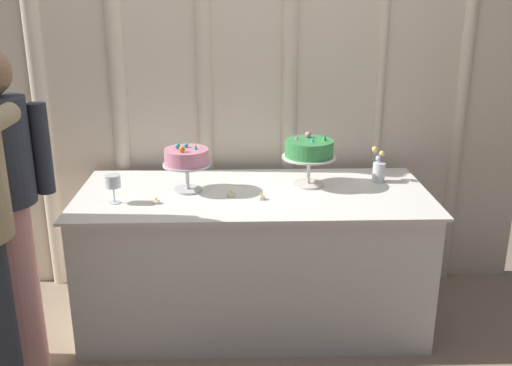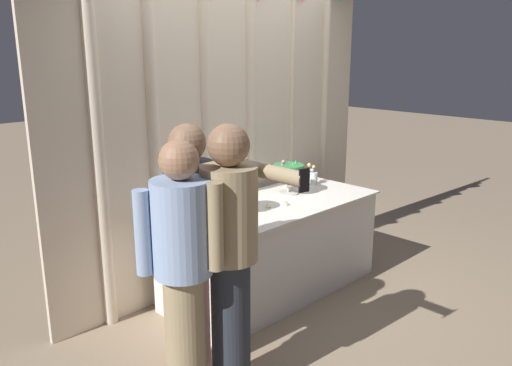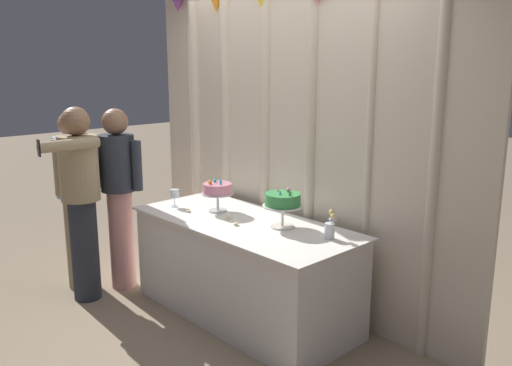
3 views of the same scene
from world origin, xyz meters
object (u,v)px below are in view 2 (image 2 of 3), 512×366
(tealight_near_left, at_px, (268,207))
(tealight_far_left, at_px, (241,221))
(guest_man_pink_jacket, at_px, (183,270))
(cake_display_nearleft, at_px, (238,190))
(tealight_near_right, at_px, (286,204))
(cake_display_nearright, at_px, (289,171))
(guest_girl_blue_dress, at_px, (231,252))
(flower_vase, at_px, (313,176))
(wine_glass, at_px, (217,213))
(guest_man_dark_suit, at_px, (190,239))
(cake_table, at_px, (272,248))

(tealight_near_left, bearing_deg, tealight_far_left, -165.38)
(guest_man_pink_jacket, bearing_deg, cake_display_nearleft, 34.19)
(cake_display_nearleft, bearing_deg, tealight_near_right, -20.49)
(cake_display_nearright, xyz_separation_m, guest_girl_blue_dress, (-1.45, -0.87, -0.06))
(guest_man_pink_jacket, bearing_deg, flower_vase, 21.75)
(guest_girl_blue_dress, bearing_deg, tealight_near_left, 34.71)
(wine_glass, xyz_separation_m, guest_girl_blue_dress, (-0.43, -0.63, 0.02))
(wine_glass, xyz_separation_m, tealight_near_left, (0.59, 0.08, -0.10))
(tealight_near_right, xyz_separation_m, guest_girl_blue_dress, (-1.18, -0.65, 0.12))
(guest_man_dark_suit, relative_size, guest_man_pink_jacket, 1.02)
(cake_table, xyz_separation_m, guest_girl_blue_dress, (-1.14, -0.77, 0.52))
(cake_table, xyz_separation_m, tealight_near_left, (-0.12, -0.06, 0.40))
(guest_man_pink_jacket, bearing_deg, cake_display_nearright, 24.78)
(cake_display_nearleft, bearing_deg, wine_glass, -154.17)
(guest_man_pink_jacket, bearing_deg, tealight_near_right, 21.52)
(cake_display_nearright, relative_size, guest_man_pink_jacket, 0.19)
(cake_display_nearleft, distance_m, guest_man_pink_jacket, 1.28)
(cake_table, height_order, guest_man_pink_jacket, guest_man_pink_jacket)
(tealight_near_left, height_order, guest_man_dark_suit, guest_man_dark_suit)
(guest_man_dark_suit, bearing_deg, cake_table, 19.64)
(flower_vase, distance_m, guest_man_pink_jacket, 2.28)
(tealight_far_left, relative_size, guest_girl_blue_dress, 0.02)
(tealight_near_right, bearing_deg, guest_girl_blue_dress, -151.04)
(tealight_far_left, distance_m, guest_man_pink_jacket, 1.05)
(tealight_far_left, xyz_separation_m, guest_man_dark_suit, (-0.65, -0.25, 0.10))
(cake_display_nearright, relative_size, tealight_near_left, 6.41)
(tealight_near_left, distance_m, tealight_near_right, 0.17)
(cake_display_nearleft, relative_size, guest_man_dark_suit, 0.17)
(cake_table, xyz_separation_m, guest_man_pink_jacket, (-1.41, -0.68, 0.47))
(cake_table, height_order, cake_display_nearright, cake_display_nearright)
(flower_vase, bearing_deg, tealight_far_left, -165.27)
(tealight_near_left, height_order, tealight_near_right, same)
(cake_display_nearright, xyz_separation_m, tealight_near_left, (-0.42, -0.16, -0.19))
(tealight_far_left, bearing_deg, guest_man_dark_suit, -158.70)
(cake_table, relative_size, flower_vase, 9.60)
(tealight_near_left, xyz_separation_m, guest_girl_blue_dress, (-1.02, -0.71, 0.12))
(wine_glass, bearing_deg, tealight_near_left, 7.96)
(tealight_far_left, height_order, tealight_near_right, tealight_near_right)
(tealight_near_right, height_order, guest_girl_blue_dress, guest_girl_blue_dress)
(tealight_near_right, bearing_deg, cake_display_nearleft, 159.51)
(cake_table, height_order, guest_girl_blue_dress, guest_girl_blue_dress)
(flower_vase, distance_m, guest_man_dark_suit, 1.94)
(tealight_far_left, bearing_deg, cake_table, 17.41)
(tealight_near_left, bearing_deg, tealight_near_right, -19.72)
(cake_table, bearing_deg, wine_glass, -168.87)
(tealight_near_right, height_order, guest_man_pink_jacket, guest_man_pink_jacket)
(cake_display_nearright, bearing_deg, tealight_near_right, -140.46)
(cake_table, relative_size, guest_man_dark_suit, 1.19)
(tealight_near_left, height_order, guest_girl_blue_dress, guest_girl_blue_dress)
(wine_glass, bearing_deg, tealight_near_right, 2.05)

